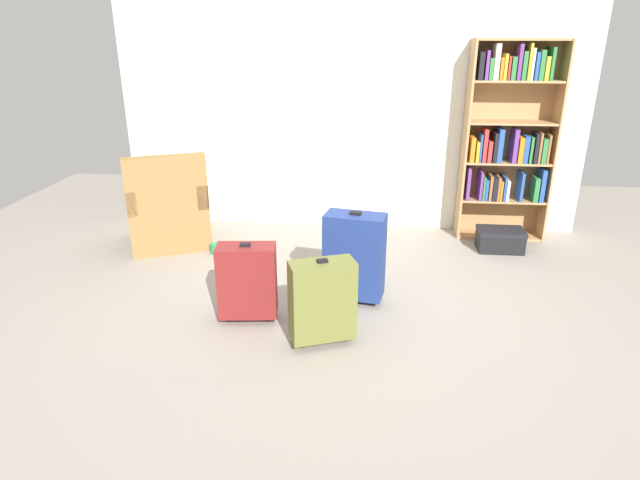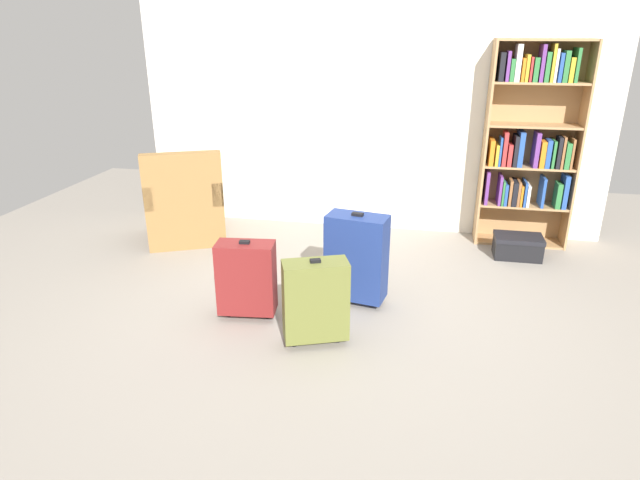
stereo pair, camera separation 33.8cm
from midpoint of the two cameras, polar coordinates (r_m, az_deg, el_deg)
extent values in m
plane|color=gray|center=(3.70, 3.50, -9.73)|extent=(7.94, 7.94, 0.00)
cube|color=silver|center=(5.40, 7.10, 14.69)|extent=(4.54, 0.10, 2.60)
cube|color=#A87F51|center=(5.28, 18.80, 9.43)|extent=(0.02, 0.29, 1.84)
cube|color=#A87F51|center=(5.45, 27.25, 8.54)|extent=(0.02, 0.29, 1.84)
cube|color=#A87F51|center=(5.48, 22.84, 9.30)|extent=(0.82, 0.02, 1.84)
cube|color=#A87F51|center=(5.59, 21.77, -0.13)|extent=(0.78, 0.27, 0.02)
cube|color=#A87F51|center=(5.47, 22.29, 3.47)|extent=(0.78, 0.27, 0.02)
cube|color=#A87F51|center=(5.38, 22.83, 7.20)|extent=(0.78, 0.27, 0.02)
cube|color=#A87F51|center=(5.32, 23.40, 11.04)|extent=(0.78, 0.27, 0.02)
cube|color=#A87F51|center=(5.27, 24.00, 14.96)|extent=(0.78, 0.27, 0.02)
cube|color=#A87F51|center=(5.26, 24.59, 18.71)|extent=(0.78, 0.27, 0.02)
cube|color=#66337F|center=(5.36, 18.92, 5.38)|extent=(0.03, 0.24, 0.31)
cube|color=#66337F|center=(5.36, 20.18, 5.06)|extent=(0.02, 0.21, 0.27)
cube|color=#2D7238|center=(5.38, 20.43, 4.81)|extent=(0.02, 0.22, 0.23)
cube|color=#264C99|center=(5.38, 20.70, 4.64)|extent=(0.03, 0.21, 0.20)
cube|color=brown|center=(5.37, 21.14, 4.75)|extent=(0.02, 0.17, 0.24)
cube|color=black|center=(5.41, 21.48, 4.72)|extent=(0.04, 0.24, 0.22)
cube|color=brown|center=(5.41, 21.88, 4.68)|extent=(0.02, 0.22, 0.23)
cube|color=orange|center=(5.39, 22.16, 4.42)|extent=(0.02, 0.17, 0.19)
cube|color=#264C99|center=(5.42, 22.44, 4.66)|extent=(0.02, 0.24, 0.23)
cube|color=silver|center=(5.44, 22.70, 4.51)|extent=(0.03, 0.24, 0.20)
cube|color=#264C99|center=(5.45, 24.07, 4.72)|extent=(0.03, 0.22, 0.27)
cube|color=#2D7238|center=(5.45, 25.47, 4.29)|extent=(0.04, 0.16, 0.23)
cube|color=#264C99|center=(5.48, 26.02, 4.68)|extent=(0.04, 0.20, 0.30)
cube|color=orange|center=(5.28, 19.41, 8.81)|extent=(0.04, 0.23, 0.23)
cube|color=gold|center=(5.27, 19.92, 8.51)|extent=(0.03, 0.20, 0.19)
cube|color=#264C99|center=(5.26, 20.25, 8.82)|extent=(0.02, 0.18, 0.26)
cube|color=#B22D2D|center=(5.26, 20.68, 9.03)|extent=(0.03, 0.18, 0.31)
cube|color=#B22D2D|center=(5.28, 21.13, 8.41)|extent=(0.04, 0.17, 0.20)
cube|color=black|center=(5.30, 21.66, 8.80)|extent=(0.03, 0.22, 0.27)
cube|color=#264C99|center=(5.32, 22.11, 8.97)|extent=(0.04, 0.24, 0.31)
cube|color=#66337F|center=(5.32, 23.58, 8.77)|extent=(0.04, 0.19, 0.31)
cube|color=orange|center=(5.33, 24.11, 8.30)|extent=(0.04, 0.17, 0.24)
cube|color=#264C99|center=(5.33, 24.61, 8.31)|extent=(0.04, 0.16, 0.25)
cube|color=#2D7238|center=(5.37, 25.02, 8.30)|extent=(0.02, 0.22, 0.24)
cube|color=black|center=(5.36, 25.55, 8.36)|extent=(0.03, 0.17, 0.28)
cube|color=brown|center=(5.37, 25.88, 8.37)|extent=(0.02, 0.18, 0.28)
cube|color=#2D7238|center=(5.39, 26.24, 8.07)|extent=(0.04, 0.20, 0.23)
cube|color=brown|center=(5.40, 26.64, 8.21)|extent=(0.02, 0.20, 0.27)
cube|color=black|center=(5.18, 20.46, 16.80)|extent=(0.04, 0.23, 0.24)
cube|color=#66337F|center=(5.16, 21.08, 16.77)|extent=(0.03, 0.17, 0.25)
cube|color=#2D7238|center=(5.19, 21.42, 16.39)|extent=(0.03, 0.21, 0.19)
cube|color=silver|center=(5.19, 21.99, 16.99)|extent=(0.04, 0.21, 0.31)
cube|color=orange|center=(5.19, 22.45, 16.30)|extent=(0.03, 0.17, 0.19)
cube|color=gold|center=(5.21, 22.78, 16.43)|extent=(0.03, 0.21, 0.22)
cube|color=#B22D2D|center=(5.20, 23.15, 16.27)|extent=(0.02, 0.18, 0.20)
cube|color=#2D7238|center=(5.20, 23.61, 16.18)|extent=(0.04, 0.16, 0.20)
cube|color=#66337F|center=(5.23, 24.16, 16.70)|extent=(0.03, 0.20, 0.30)
cube|color=#2D7238|center=(5.25, 24.55, 16.32)|extent=(0.04, 0.23, 0.24)
cube|color=gold|center=(5.23, 25.14, 16.58)|extent=(0.02, 0.16, 0.31)
cube|color=silver|center=(5.26, 25.32, 16.36)|extent=(0.02, 0.22, 0.27)
cube|color=#264C99|center=(5.25, 25.76, 16.10)|extent=(0.03, 0.18, 0.24)
cube|color=#2D7238|center=(5.25, 26.25, 16.13)|extent=(0.04, 0.16, 0.26)
cube|color=gold|center=(5.29, 26.64, 15.80)|extent=(0.04, 0.21, 0.20)
cube|color=#2D7238|center=(5.31, 27.12, 16.14)|extent=(0.03, 0.23, 0.28)
cube|color=olive|center=(5.37, -12.19, 2.28)|extent=(0.93, 0.93, 0.40)
cube|color=tan|center=(5.30, -12.39, 4.74)|extent=(0.70, 0.74, 0.08)
cube|color=olive|center=(4.97, -12.46, 6.14)|extent=(0.69, 0.40, 0.50)
cube|color=olive|center=(5.29, -9.20, 5.73)|extent=(0.38, 0.68, 0.22)
cube|color=olive|center=(5.29, -15.70, 5.18)|extent=(0.38, 0.68, 0.22)
cylinder|color=#1E7F4C|center=(5.04, -7.79, -0.55)|extent=(0.08, 0.08, 0.10)
torus|color=#1E7F4C|center=(5.02, -7.23, -0.54)|extent=(0.06, 0.01, 0.06)
cube|color=black|center=(5.19, 21.92, -0.80)|extent=(0.41, 0.26, 0.18)
cube|color=black|center=(5.16, 22.06, 0.17)|extent=(0.42, 0.27, 0.04)
cube|color=brown|center=(3.43, 2.36, -6.44)|extent=(0.45, 0.32, 0.52)
cube|color=black|center=(3.31, 2.43, -2.27)|extent=(0.07, 0.06, 0.02)
cylinder|color=black|center=(3.55, -0.02, -10.75)|extent=(0.06, 0.06, 0.05)
cylinder|color=black|center=(3.60, 4.57, -10.30)|extent=(0.06, 0.06, 0.05)
cube|color=navy|center=(3.94, 6.34, -1.84)|extent=(0.47, 0.30, 0.63)
cube|color=black|center=(3.83, 6.53, 2.67)|extent=(0.09, 0.06, 0.02)
cylinder|color=black|center=(4.12, 4.11, -5.91)|extent=(0.06, 0.06, 0.05)
cylinder|color=black|center=(4.05, 8.22, -6.59)|extent=(0.06, 0.06, 0.05)
cube|color=maroon|center=(3.75, -5.24, -4.03)|extent=(0.42, 0.24, 0.51)
cube|color=black|center=(3.65, -5.37, -0.27)|extent=(0.07, 0.05, 0.02)
cylinder|color=black|center=(3.91, -7.12, -7.66)|extent=(0.06, 0.06, 0.05)
cylinder|color=black|center=(3.86, -3.05, -7.88)|extent=(0.06, 0.06, 0.05)
camera|label=1|loc=(0.17, -87.41, 1.01)|focal=30.27mm
camera|label=2|loc=(0.17, 92.59, -1.01)|focal=30.27mm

